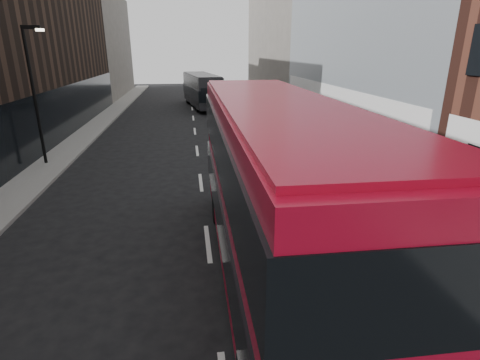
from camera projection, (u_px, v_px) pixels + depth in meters
name	position (u px, v px, depth m)	size (l,w,h in m)	color
sidewalk_right	(292.00, 130.00, 29.13)	(3.00, 80.00, 0.15)	slate
sidewalk_left	(84.00, 136.00, 27.12)	(2.00, 80.00, 0.15)	slate
building_victorian	(285.00, 17.00, 44.24)	(6.50, 24.00, 21.00)	#615C55
building_left_mid	(41.00, 36.00, 29.06)	(5.00, 24.00, 14.00)	black
building_left_far	(101.00, 46.00, 49.80)	(5.00, 20.00, 13.00)	#615C55
street_lamp	(34.00, 87.00, 19.19)	(1.06, 0.22, 7.00)	black
red_bus	(275.00, 187.00, 9.46)	(2.99, 12.24, 4.92)	#B40B24
grey_bus	(202.00, 90.00, 40.78)	(4.05, 11.17, 3.54)	black
car_a	(264.00, 152.00, 20.67)	(1.53, 3.79, 1.29)	black
car_b	(257.00, 133.00, 24.81)	(1.66, 4.76, 1.57)	gray
car_c	(235.00, 120.00, 29.50)	(2.14, 5.25, 1.52)	black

